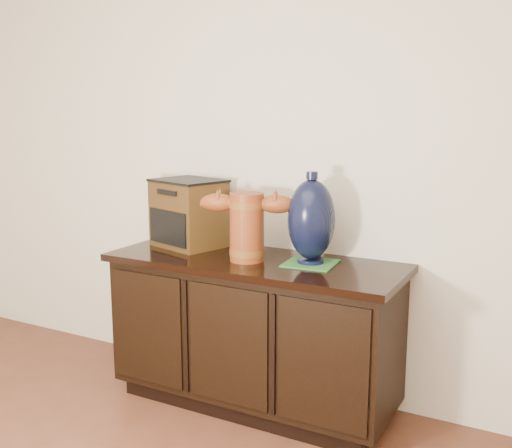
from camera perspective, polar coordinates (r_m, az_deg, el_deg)
The scene contains 6 objects.
sideboard at distance 3.02m, azimuth -0.19°, elevation -10.15°, with size 1.46×0.56×0.75m.
terracotta_vessel at distance 2.85m, azimuth -0.87°, elevation 0.12°, with size 0.46×0.22×0.33m.
tv_radio at distance 3.18m, azimuth -6.42°, elevation 1.05°, with size 0.42×0.38×0.36m.
green_mat at distance 2.83m, azimuth 5.21°, elevation -3.74°, with size 0.23×0.23×0.01m, color #2E672F.
lamp_base at distance 2.79m, azimuth 5.28°, elevation 0.39°, with size 0.24×0.24×0.43m.
spray_can at distance 2.90m, azimuth 5.73°, elevation -1.86°, with size 0.06×0.06×0.16m.
Camera 1 is at (1.34, -0.26, 1.46)m, focal length 42.00 mm.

